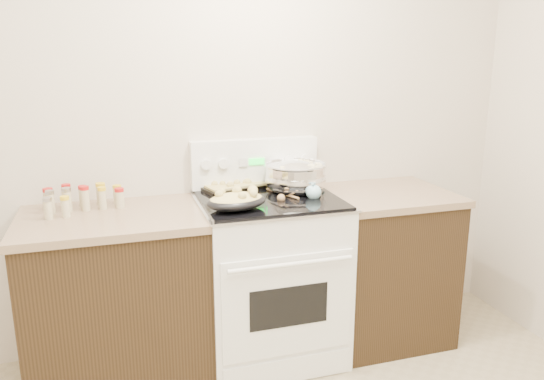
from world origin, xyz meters
name	(u,v)px	position (x,y,z in m)	size (l,w,h in m)	color
room_shell	(301,56)	(0.00, 0.00, 1.70)	(4.10, 3.60, 2.75)	beige
counter_left	(118,298)	(-0.48, 1.43, 0.46)	(0.93, 0.67, 0.92)	black
counter_right	(383,264)	(1.08, 1.43, 0.46)	(0.73, 0.67, 0.92)	black
kitchen_range	(269,274)	(0.35, 1.42, 0.49)	(0.78, 0.73, 1.22)	white
mixing_bowl	(296,177)	(0.54, 1.52, 1.03)	(0.46, 0.46, 0.21)	silver
roasting_pan	(237,200)	(0.13, 1.26, 0.99)	(0.35, 0.28, 0.11)	black
baking_sheet	(233,185)	(0.21, 1.70, 0.96)	(0.43, 0.35, 0.06)	black
wooden_spoon	(282,196)	(0.41, 1.39, 0.95)	(0.12, 0.26, 0.04)	#AB7E4E
blue_ladle	(314,191)	(0.59, 1.36, 0.98)	(0.19, 0.25, 0.10)	#9CD4E8
spice_jars	(80,199)	(-0.63, 1.57, 0.98)	(0.40, 0.24, 0.13)	#BFB28C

